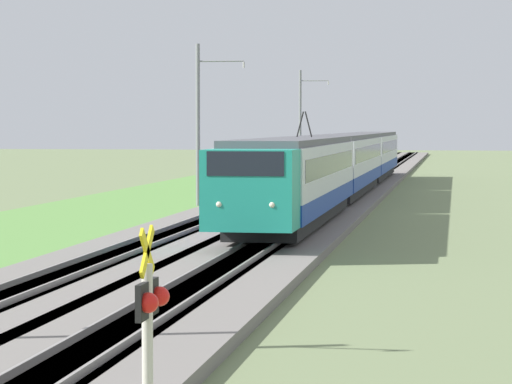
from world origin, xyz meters
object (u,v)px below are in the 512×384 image
(catenary_mast_far, at_px, (301,121))
(passenger_train, at_px, (344,161))
(crossing_signal_far, at_px, (149,356))
(catenary_mast_mid, at_px, (199,123))

(catenary_mast_far, bearing_deg, passenger_train, -168.66)
(crossing_signal_far, distance_m, catenary_mast_far, 91.56)
(passenger_train, height_order, crossing_signal_far, passenger_train)
(passenger_train, height_order, catenary_mast_mid, catenary_mast_mid)
(passenger_train, relative_size, catenary_mast_mid, 7.63)
(passenger_train, relative_size, crossing_signal_far, 19.78)
(catenary_mast_mid, height_order, catenary_mast_far, catenary_mast_far)
(catenary_mast_mid, distance_m, catenary_mast_far, 41.34)
(crossing_signal_far, bearing_deg, passenger_train, 93.36)
(crossing_signal_far, xyz_separation_m, catenary_mast_far, (90.96, 10.13, 2.65))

